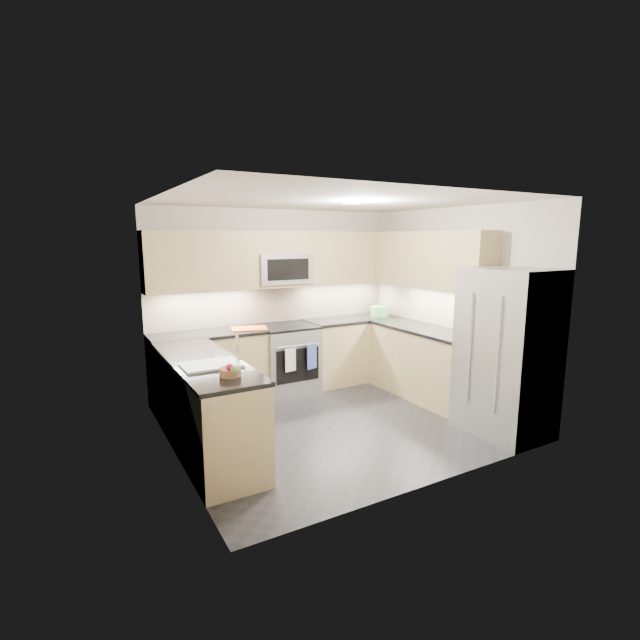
{
  "coord_description": "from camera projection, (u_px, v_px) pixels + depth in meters",
  "views": [
    {
      "loc": [
        -2.66,
        -4.36,
        2.1
      ],
      "look_at": [
        0.0,
        0.35,
        1.15
      ],
      "focal_mm": 26.0,
      "sensor_mm": 36.0,
      "label": 1
    }
  ],
  "objects": [
    {
      "name": "gas_range",
      "position": [
        287.0,
        359.0,
        6.4
      ],
      "size": [
        0.76,
        0.65,
        0.91
      ],
      "primitive_type": "cube",
      "color": "#979B9E",
      "rests_on": "floor"
    },
    {
      "name": "base_cab_right",
      "position": [
        425.0,
        364.0,
        6.17
      ],
      "size": [
        0.6,
        1.7,
        0.9
      ],
      "primitive_type": "cube",
      "color": "tan",
      "rests_on": "floor"
    },
    {
      "name": "upper_cab_back",
      "position": [
        281.0,
        259.0,
        6.3
      ],
      "size": [
        3.6,
        0.35,
        0.75
      ],
      "primitive_type": "cube",
      "color": "tan",
      "rests_on": "wall_back"
    },
    {
      "name": "wall_right",
      "position": [
        453.0,
        305.0,
        6.05
      ],
      "size": [
        0.02,
        3.2,
        2.5
      ],
      "primitive_type": "cube",
      "color": "#BDB3A4",
      "rests_on": "floor"
    },
    {
      "name": "ceiling",
      "position": [
        336.0,
        201.0,
        4.96
      ],
      "size": [
        3.6,
        3.2,
        0.02
      ],
      "primitive_type": "cube",
      "color": "beige",
      "rests_on": "wall_back"
    },
    {
      "name": "fridge_handle_right",
      "position": [
        469.0,
        349.0,
        4.92
      ],
      "size": [
        0.02,
        0.02,
        1.2
      ],
      "primitive_type": "cylinder",
      "color": "#B2B5BA",
      "rests_on": "refrigerator"
    },
    {
      "name": "microwave_door",
      "position": [
        289.0,
        269.0,
        6.12
      ],
      "size": [
        0.6,
        0.01,
        0.28
      ],
      "primitive_type": "cube",
      "color": "black",
      "rests_on": "microwave"
    },
    {
      "name": "floor",
      "position": [
        335.0,
        422.0,
        5.39
      ],
      "size": [
        3.6,
        3.2,
        0.0
      ],
      "primitive_type": "cube",
      "color": "#27272C",
      "rests_on": "ground"
    },
    {
      "name": "wall_front",
      "position": [
        437.0,
        344.0,
        3.8
      ],
      "size": [
        3.6,
        0.02,
        2.5
      ],
      "primitive_type": "cube",
      "color": "#BDB3A4",
      "rests_on": "floor"
    },
    {
      "name": "range_cooktop",
      "position": [
        287.0,
        327.0,
        6.32
      ],
      "size": [
        0.76,
        0.65,
        0.03
      ],
      "primitive_type": "cube",
      "color": "black",
      "rests_on": "gas_range"
    },
    {
      "name": "fruit_basket",
      "position": [
        230.0,
        372.0,
        3.96
      ],
      "size": [
        0.25,
        0.25,
        0.07
      ],
      "primitive_type": "cylinder",
      "rotation": [
        0.0,
        0.0,
        -0.43
      ],
      "color": "#9C6748",
      "rests_on": "countertop_peninsula"
    },
    {
      "name": "oven_handle",
      "position": [
        298.0,
        346.0,
        6.06
      ],
      "size": [
        0.6,
        0.02,
        0.02
      ],
      "primitive_type": "cylinder",
      "rotation": [
        0.0,
        1.57,
        0.0
      ],
      "color": "#B2B5BA",
      "rests_on": "gas_range"
    },
    {
      "name": "cutting_board",
      "position": [
        249.0,
        328.0,
        6.04
      ],
      "size": [
        0.52,
        0.43,
        0.01
      ],
      "primitive_type": "cube",
      "rotation": [
        0.0,
        0.0,
        -0.26
      ],
      "color": "#CF4D13",
      "rests_on": "countertop_back_left"
    },
    {
      "name": "fruit_pear",
      "position": [
        235.0,
        370.0,
        3.75
      ],
      "size": [
        0.07,
        0.07,
        0.07
      ],
      "primitive_type": "sphere",
      "color": "#66A647",
      "rests_on": "fruit_basket"
    },
    {
      "name": "fridge_handle_left",
      "position": [
        497.0,
        356.0,
        4.61
      ],
      "size": [
        0.02,
        0.02,
        1.2
      ],
      "primitive_type": "cylinder",
      "color": "#B2B5BA",
      "rests_on": "refrigerator"
    },
    {
      "name": "countertop_back_right",
      "position": [
        352.0,
        319.0,
        6.87
      ],
      "size": [
        1.42,
        0.63,
        0.04
      ],
      "primitive_type": "cube",
      "color": "black",
      "rests_on": "base_cab_back_right"
    },
    {
      "name": "backsplash_right",
      "position": [
        429.0,
        305.0,
        6.44
      ],
      "size": [
        0.01,
        2.3,
        0.51
      ],
      "primitive_type": "cube",
      "color": "tan",
      "rests_on": "wall_right"
    },
    {
      "name": "countertop_right",
      "position": [
        427.0,
        330.0,
        6.09
      ],
      "size": [
        0.63,
        1.7,
        0.04
      ],
      "primitive_type": "cube",
      "color": "black",
      "rests_on": "base_cab_right"
    },
    {
      "name": "wall_left",
      "position": [
        170.0,
        332.0,
        4.3
      ],
      "size": [
        0.02,
        3.2,
        2.5
      ],
      "primitive_type": "cube",
      "color": "#BDB3A4",
      "rests_on": "floor"
    },
    {
      "name": "wall_back",
      "position": [
        277.0,
        300.0,
        6.54
      ],
      "size": [
        3.6,
        0.02,
        2.5
      ],
      "primitive_type": "cube",
      "color": "#BDB3A4",
      "rests_on": "floor"
    },
    {
      "name": "oven_door_glass",
      "position": [
        298.0,
        365.0,
        6.12
      ],
      "size": [
        0.62,
        0.02,
        0.45
      ],
      "primitive_type": "cube",
      "color": "black",
      "rests_on": "gas_range"
    },
    {
      "name": "fruit_apple",
      "position": [
        230.0,
        367.0,
        3.82
      ],
      "size": [
        0.06,
        0.06,
        0.06
      ],
      "primitive_type": "sphere",
      "color": "#B21433",
      "rests_on": "fruit_basket"
    },
    {
      "name": "faucet",
      "position": [
        237.0,
        348.0,
        4.39
      ],
      "size": [
        0.03,
        0.03,
        0.28
      ],
      "primitive_type": "cylinder",
      "color": "silver",
      "rests_on": "countertop_peninsula"
    },
    {
      "name": "upper_cab_right",
      "position": [
        430.0,
        260.0,
        6.1
      ],
      "size": [
        0.35,
        1.95,
        0.75
      ],
      "primitive_type": "cube",
      "color": "tan",
      "rests_on": "wall_right"
    },
    {
      "name": "base_cab_back_left",
      "position": [
        209.0,
        370.0,
        5.9
      ],
      "size": [
        1.42,
        0.6,
        0.9
      ],
      "primitive_type": "cube",
      "color": "tan",
      "rests_on": "floor"
    },
    {
      "name": "utensil_bowl",
      "position": [
        380.0,
        311.0,
        7.04
      ],
      "size": [
        0.34,
        0.34,
        0.15
      ],
      "primitive_type": "cylinder",
      "rotation": [
        0.0,
        0.0,
        0.38
      ],
      "color": "#4D9D43",
      "rests_on": "countertop_back_right"
    },
    {
      "name": "base_cab_back_right",
      "position": [
        352.0,
        350.0,
        6.96
      ],
      "size": [
        1.42,
        0.6,
        0.9
      ],
      "primitive_type": "cube",
      "color": "tan",
      "rests_on": "floor"
    },
    {
      "name": "base_cab_peninsula",
      "position": [
        206.0,
        408.0,
        4.58
      ],
      "size": [
        0.6,
        2.0,
        0.9
      ],
      "primitive_type": "cube",
      "color": "tan",
      "rests_on": "floor"
    },
    {
      "name": "dish_towel_blue",
      "position": [
        312.0,
        357.0,
        6.16
      ],
      "size": [
        0.17,
        0.07,
        0.33
      ],
      "primitive_type": "cube",
      "rotation": [
        0.0,
        0.0,
        0.32
      ],
      "color": "#364896",
      "rests_on": "oven_handle"
    },
    {
      "name": "countertop_back_left",
      "position": [
        207.0,
        334.0,
        5.82
      ],
      "size": [
        1.42,
        0.63,
        0.04
      ],
      "primitive_type": "cube",
      "color": "black",
      "rests_on": "base_cab_back_left"
    },
    {
      "name": "dish_towel_check",
      "position": [
        290.0,
        360.0,
        6.01
      ],
      "size": [
        0.16,
        0.04,
        0.31
      ],
      "primitive_type": "cube",
      "rotation": [
        0.0,
        0.0,
        0.18
      ],
      "color": "white",
      "rests_on": "oven_handle"
    },
    {
      "name": "refrigerator",
      "position": [
        507.0,
        353.0,
        4.95
      ],
      "size": [
        0.7,
        0.9,
        1.8
      ],
      "primitive_type": "cube",
      "color": "#999CA0",
      "rests_on": "floor"
    },
    {
      "name": "microwave",
      "position": [
        282.0,
        269.0,
        6.3
      ],
      "size": [
        0.76,
        0.4,
        0.4
      ],
      "primitive_type": "cube",
      "color": "#9A9CA2",
      "rests_on": "upper_cab_back"
    },
    {
      "name": "countertop_peninsula",
      "position": [
        204.0,
        362.0,
        4.5
      ],
      "size": [
        0.63,
        2.0,
        0.04
      ],
      "primitive_type": "cube",
      "color": "black",
      "rests_on": "base_cab_peninsula"
    },
    {
      "name": "sink_basin",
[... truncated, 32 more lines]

